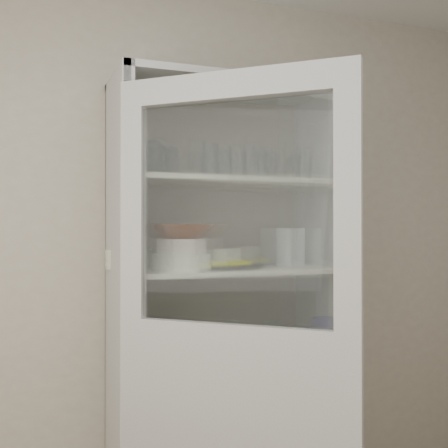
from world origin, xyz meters
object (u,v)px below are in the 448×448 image
object	(u,v)px
pantry_cabinet	(219,336)
plate_stack_back	(129,259)
goblet_1	(222,164)
cream_bowl	(181,246)
teal_jar	(208,345)
mug_blue	(307,341)
tin_box	(284,430)
mug_teal	(250,342)
goblet_3	(294,168)
plate_stack_front	(181,262)
white_canister	(155,343)
terracotta_bowl	(182,231)
mug_white	(283,347)
white_ramekin	(226,255)
yellow_trivet	(226,262)
glass_platter	(226,266)
goblet_0	(170,161)
measuring_cups	(174,360)
goblet_2	(268,167)
cupboard_door	(233,389)
cream_dish	(220,437)
grey_bowl_stack	(291,247)

from	to	relation	value
pantry_cabinet	plate_stack_back	world-z (taller)	pantry_cabinet
goblet_1	cream_bowl	size ratio (longest dim) A/B	0.78
teal_jar	cream_bowl	bearing A→B (deg)	-147.07
cream_bowl	mug_blue	bearing A→B (deg)	3.31
plate_stack_back	tin_box	bearing A→B (deg)	-8.93
goblet_1	mug_blue	bearing A→B (deg)	-19.76
goblet_1	mug_teal	distance (m)	0.85
goblet_3	mug_teal	world-z (taller)	goblet_3
plate_stack_front	white_canister	world-z (taller)	plate_stack_front
terracotta_bowl	tin_box	world-z (taller)	terracotta_bowl
plate_stack_back	mug_white	size ratio (longest dim) A/B	2.21
terracotta_bowl	white_ramekin	world-z (taller)	terracotta_bowl
plate_stack_front	mug_blue	distance (m)	0.74
plate_stack_back	yellow_trivet	bearing A→B (deg)	-15.59
pantry_cabinet	mug_teal	xyz separation A→B (m)	(0.15, -0.01, -0.04)
goblet_1	plate_stack_back	world-z (taller)	goblet_1
goblet_1	mug_blue	xyz separation A→B (m)	(0.38, -0.14, -0.83)
pantry_cabinet	white_ramekin	world-z (taller)	pantry_cabinet
glass_platter	teal_jar	distance (m)	0.37
goblet_0	plate_stack_front	xyz separation A→B (m)	(-0.01, -0.20, -0.46)
pantry_cabinet	measuring_cups	distance (m)	0.30
pantry_cabinet	goblet_0	size ratio (longest dim) A/B	11.45
mug_teal	goblet_2	bearing A→B (deg)	15.60
pantry_cabinet	cream_bowl	world-z (taller)	pantry_cabinet
goblet_3	white_ramekin	distance (m)	0.59
cupboard_door	white_ramekin	world-z (taller)	cupboard_door
white_canister	goblet_1	bearing A→B (deg)	7.41
yellow_trivet	plate_stack_front	bearing A→B (deg)	-161.25
measuring_cups	cream_dish	world-z (taller)	measuring_cups
mug_white	measuring_cups	size ratio (longest dim) A/B	0.86
measuring_cups	glass_platter	bearing A→B (deg)	17.42
glass_platter	cream_dish	world-z (taller)	glass_platter
pantry_cabinet	yellow_trivet	size ratio (longest dim) A/B	11.44
cream_bowl	grey_bowl_stack	world-z (taller)	grey_bowl_stack
cream_bowl	white_ramekin	xyz separation A→B (m)	(0.23, 0.08, -0.04)
white_ramekin	grey_bowl_stack	bearing A→B (deg)	5.23
grey_bowl_stack	plate_stack_front	bearing A→B (deg)	-169.14
teal_jar	tin_box	bearing A→B (deg)	-2.50
goblet_1	measuring_cups	size ratio (longest dim) A/B	1.50
white_canister	tin_box	size ratio (longest dim) A/B	0.74
goblet_0	cream_dish	xyz separation A→B (m)	(0.20, -0.12, -1.25)
pantry_cabinet	goblet_3	bearing A→B (deg)	4.52
goblet_2	grey_bowl_stack	size ratio (longest dim) A/B	0.89
glass_platter	mug_white	xyz separation A→B (m)	(0.24, -0.10, -0.37)
cream_bowl	cream_dish	size ratio (longest dim) A/B	0.83
goblet_1	teal_jar	bearing A→B (deg)	-143.38
goblet_3	yellow_trivet	size ratio (longest dim) A/B	0.87
goblet_1	yellow_trivet	size ratio (longest dim) A/B	0.90
teal_jar	mug_white	bearing A→B (deg)	-20.75
goblet_1	mug_teal	bearing A→B (deg)	-18.62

